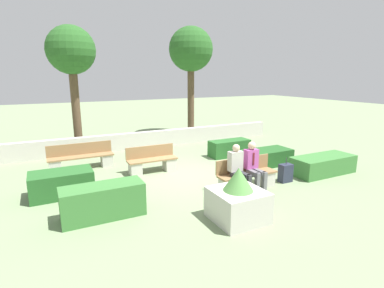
# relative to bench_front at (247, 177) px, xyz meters

# --- Properties ---
(ground_plane) EXTENTS (60.00, 60.00, 0.00)m
(ground_plane) POSITION_rel_bench_front_xyz_m (-0.89, 1.67, -0.33)
(ground_plane) COLOR gray
(perimeter_wall) EXTENTS (12.74, 0.30, 0.70)m
(perimeter_wall) POSITION_rel_bench_front_xyz_m (-0.89, 6.01, 0.03)
(perimeter_wall) COLOR beige
(perimeter_wall) RESTS_ON ground_plane
(bench_front) EXTENTS (1.79, 0.48, 0.85)m
(bench_front) POSITION_rel_bench_front_xyz_m (0.00, 0.00, 0.00)
(bench_front) COLOR #937047
(bench_front) RESTS_ON ground_plane
(bench_left_side) EXTENTS (1.64, 0.48, 0.85)m
(bench_left_side) POSITION_rel_bench_front_xyz_m (-1.88, 2.58, -0.01)
(bench_left_side) COLOR #937047
(bench_left_side) RESTS_ON ground_plane
(bench_right_side) EXTENTS (2.13, 0.49, 0.85)m
(bench_right_side) POSITION_rel_bench_front_xyz_m (-3.91, 4.03, 0.01)
(bench_right_side) COLOR #937047
(bench_right_side) RESTS_ON ground_plane
(person_seated_man) EXTENTS (0.38, 0.64, 1.34)m
(person_seated_man) POSITION_rel_bench_front_xyz_m (0.11, -0.14, 0.42)
(person_seated_man) COLOR slate
(person_seated_man) RESTS_ON ground_plane
(person_seated_woman) EXTENTS (0.38, 0.64, 1.32)m
(person_seated_woman) POSITION_rel_bench_front_xyz_m (-0.42, -0.14, 0.40)
(person_seated_woman) COLOR #333338
(person_seated_woman) RESTS_ON ground_plane
(hedge_block_near_left) EXTENTS (1.62, 0.64, 0.63)m
(hedge_block_near_left) POSITION_rel_bench_front_xyz_m (1.52, 3.13, -0.01)
(hedge_block_near_left) COLOR #286028
(hedge_block_near_left) RESTS_ON ground_plane
(hedge_block_near_right) EXTENTS (1.79, 0.88, 0.55)m
(hedge_block_near_right) POSITION_rel_bench_front_xyz_m (1.99, 1.51, -0.05)
(hedge_block_near_right) COLOR #235623
(hedge_block_near_right) RESTS_ON ground_plane
(hedge_block_mid_left) EXTENTS (2.17, 0.88, 0.58)m
(hedge_block_mid_left) POSITION_rel_bench_front_xyz_m (2.99, -0.06, -0.04)
(hedge_block_mid_left) COLOR #3D7A38
(hedge_block_mid_left) RESTS_ON ground_plane
(hedge_block_mid_right) EXTENTS (1.56, 0.87, 0.66)m
(hedge_block_mid_right) POSITION_rel_bench_front_xyz_m (-4.68, 1.78, 0.00)
(hedge_block_mid_right) COLOR #286028
(hedge_block_mid_right) RESTS_ON ground_plane
(hedge_block_far_left) EXTENTS (1.79, 0.67, 0.75)m
(hedge_block_far_left) POSITION_rel_bench_front_xyz_m (-3.94, 0.01, 0.05)
(hedge_block_far_left) COLOR #3D7A38
(hedge_block_far_left) RESTS_ON ground_plane
(planter_corner_left) EXTENTS (1.09, 1.09, 1.19)m
(planter_corner_left) POSITION_rel_bench_front_xyz_m (-1.34, -1.45, 0.15)
(planter_corner_left) COLOR beige
(planter_corner_left) RESTS_ON ground_plane
(suitcase) EXTENTS (0.38, 0.25, 0.74)m
(suitcase) POSITION_rel_bench_front_xyz_m (1.35, -0.11, -0.05)
(suitcase) COLOR #282D42
(suitcase) RESTS_ON ground_plane
(tree_leftmost) EXTENTS (1.96, 1.96, 5.11)m
(tree_leftmost) POSITION_rel_bench_front_xyz_m (-3.63, 7.13, 3.67)
(tree_leftmost) COLOR brown
(tree_leftmost) RESTS_ON ground_plane
(tree_center_left) EXTENTS (2.27, 2.27, 5.57)m
(tree_center_left) POSITION_rel_bench_front_xyz_m (2.22, 7.91, 4.01)
(tree_center_left) COLOR brown
(tree_center_left) RESTS_ON ground_plane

